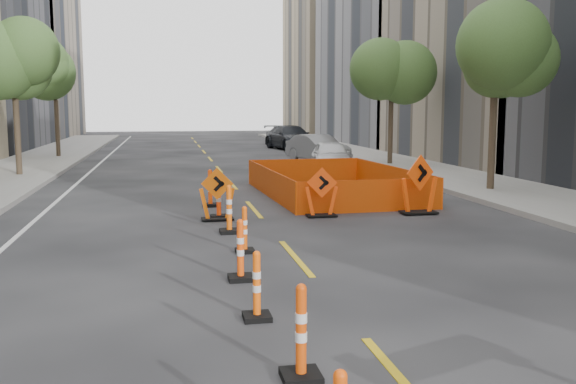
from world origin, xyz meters
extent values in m
plane|color=black|center=(0.00, 0.00, 0.00)|extent=(140.00, 140.00, 0.00)
cube|color=gray|center=(9.00, 12.00, 0.07)|extent=(4.00, 90.00, 0.15)
cube|color=gray|center=(-17.00, 55.60, 10.00)|extent=(12.00, 20.00, 20.00)
cube|color=gray|center=(17.00, 23.80, 7.00)|extent=(12.00, 16.00, 14.00)
cube|color=gray|center=(17.00, 40.20, 10.00)|extent=(12.00, 18.00, 20.00)
cube|color=tan|center=(17.00, 58.60, 8.00)|extent=(12.00, 14.00, 16.00)
cylinder|color=#382B1E|center=(-8.40, 20.00, 1.57)|extent=(0.24, 0.24, 3.15)
sphere|color=#415F28|center=(-8.40, 20.00, 4.55)|extent=(2.80, 2.80, 2.80)
cylinder|color=#382B1E|center=(-8.40, 30.00, 1.57)|extent=(0.24, 0.24, 3.15)
sphere|color=#415F28|center=(-8.40, 30.00, 4.55)|extent=(2.80, 2.80, 2.80)
cylinder|color=#382B1E|center=(8.40, 12.00, 1.57)|extent=(0.24, 0.24, 3.15)
sphere|color=#415F28|center=(8.40, 12.00, 4.55)|extent=(2.80, 2.80, 2.80)
cylinder|color=#382B1E|center=(8.40, 22.00, 1.57)|extent=(0.24, 0.24, 3.15)
sphere|color=#415F28|center=(8.40, 22.00, 4.55)|extent=(2.80, 2.80, 2.80)
imported|color=silver|center=(4.94, 20.24, 0.70)|extent=(2.25, 4.30, 1.39)
imported|color=gray|center=(5.49, 25.11, 0.72)|extent=(2.83, 4.65, 1.45)
imported|color=black|center=(6.02, 35.32, 0.82)|extent=(3.31, 5.95, 1.63)
camera|label=1|loc=(-2.43, -7.97, 2.93)|focal=40.00mm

